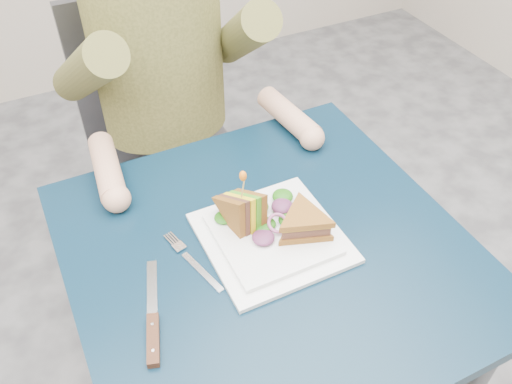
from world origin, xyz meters
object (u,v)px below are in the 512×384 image
table (269,274)px  knife (153,330)px  fork (194,263)px  diner (157,28)px  sandwich_upright (244,212)px  chair (160,127)px  plate (272,236)px  sandwich_flat (304,223)px

table → knife: knife is taller
knife → fork: bearing=43.0°
table → knife: 0.29m
diner → sandwich_upright: size_ratio=5.64×
sandwich_upright → diner: bearing=87.4°
sandwich_upright → fork: sandwich_upright is taller
table → chair: bearing=90.0°
plate → sandwich_upright: bearing=130.8°
sandwich_upright → fork: size_ratio=0.74×
chair → sandwich_upright: chair is taller
sandwich_flat → sandwich_upright: sandwich_upright is taller
chair → fork: size_ratio=5.24×
diner → fork: diner is taller
plate → fork: bearing=176.2°
plate → sandwich_flat: size_ratio=1.66×
chair → knife: chair is taller
diner → sandwich_upright: bearing=-92.6°
sandwich_flat → sandwich_upright: size_ratio=1.19×
plate → fork: (-0.16, 0.01, -0.01)m
knife → table: bearing=17.0°
diner → plate: diner is taller
chair → diner: (-0.00, -0.11, 0.37)m
chair → fork: bearing=-101.8°
table → sandwich_upright: (-0.03, 0.06, 0.13)m
plate → knife: (-0.27, -0.10, -0.00)m
fork → knife: bearing=-137.0°
diner → fork: bearing=-104.0°
table → chair: (0.00, 0.72, -0.11)m
chair → plate: size_ratio=3.58×
plate → knife: bearing=-160.6°
chair → sandwich_upright: 0.71m
table → sandwich_upright: size_ratio=5.68×
sandwich_flat → diner: bearing=96.3°
diner → knife: (-0.26, -0.69, -0.18)m
chair → fork: (-0.15, -0.70, 0.19)m
table → plate: (0.01, 0.02, 0.09)m
sandwich_flat → fork: bearing=170.6°
diner → plate: (0.01, -0.59, -0.18)m
diner → knife: 0.76m
chair → diner: 0.39m
diner → plate: size_ratio=2.87×
chair → sandwich_flat: chair is taller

